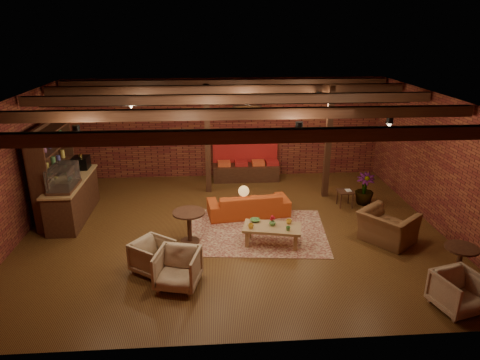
{
  "coord_description": "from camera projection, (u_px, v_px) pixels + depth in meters",
  "views": [
    {
      "loc": [
        -0.5,
        -9.47,
        4.79
      ],
      "look_at": [
        0.18,
        0.2,
        1.22
      ],
      "focal_mm": 32.0,
      "sensor_mm": 36.0,
      "label": 1
    }
  ],
  "objects": [
    {
      "name": "ceiling_pipe",
      "position": [
        229.0,
        103.0,
        11.07
      ],
      "size": [
        9.6,
        0.12,
        0.12
      ],
      "primitive_type": "cylinder",
      "rotation": [
        0.0,
        1.57,
        0.0
      ],
      "color": "black",
      "rests_on": "ceiling"
    },
    {
      "name": "ceiling_beams",
      "position": [
        233.0,
        105.0,
        9.49
      ],
      "size": [
        9.8,
        6.4,
        0.22
      ],
      "primitive_type": null,
      "color": "black",
      "rests_on": "ceiling"
    },
    {
      "name": "plant_counter",
      "position": [
        76.0,
        171.0,
        11.0
      ],
      "size": [
        0.35,
        0.39,
        0.3
      ],
      "primitive_type": "imported",
      "color": "#337F33",
      "rests_on": "service_counter"
    },
    {
      "name": "wall_right",
      "position": [
        439.0,
        163.0,
        10.33
      ],
      "size": [
        0.02,
        8.0,
        3.2
      ],
      "primitive_type": "cube",
      "color": "maroon",
      "rests_on": "ground"
    },
    {
      "name": "floor",
      "position": [
        233.0,
        229.0,
        10.56
      ],
      "size": [
        10.0,
        10.0,
        0.0
      ],
      "primitive_type": "plane",
      "color": "#38190E",
      "rests_on": "ground"
    },
    {
      "name": "armchair_b",
      "position": [
        178.0,
        267.0,
        8.17
      ],
      "size": [
        0.94,
        0.9,
        0.81
      ],
      "primitive_type": "imported",
      "rotation": [
        0.0,
        0.0,
        -0.23
      ],
      "color": "beige",
      "rests_on": "floor"
    },
    {
      "name": "armchair_right",
      "position": [
        388.0,
        222.0,
        9.8
      ],
      "size": [
        1.29,
        1.36,
        1.0
      ],
      "primitive_type": "imported",
      "rotation": [
        0.0,
        0.0,
        2.25
      ],
      "color": "brown",
      "rests_on": "floor"
    },
    {
      "name": "armchair_far",
      "position": [
        459.0,
        290.0,
        7.49
      ],
      "size": [
        0.91,
        0.87,
        0.77
      ],
      "primitive_type": "imported",
      "rotation": [
        0.0,
        0.0,
        0.26
      ],
      "color": "beige",
      "rests_on": "floor"
    },
    {
      "name": "round_table_right",
      "position": [
        460.0,
        258.0,
        8.3
      ],
      "size": [
        0.63,
        0.63,
        0.74
      ],
      "color": "black",
      "rests_on": "floor"
    },
    {
      "name": "armchair_a",
      "position": [
        153.0,
        255.0,
        8.67
      ],
      "size": [
        0.97,
        0.98,
        0.74
      ],
      "primitive_type": "imported",
      "rotation": [
        0.0,
        0.0,
        0.93
      ],
      "color": "beige",
      "rests_on": "floor"
    },
    {
      "name": "shelving_hutch",
      "position": [
        55.0,
        173.0,
        10.88
      ],
      "size": [
        0.52,
        2.0,
        2.4
      ],
      "primitive_type": null,
      "color": "black",
      "rests_on": "ground"
    },
    {
      "name": "ceiling_spotlights",
      "position": [
        233.0,
        115.0,
        9.57
      ],
      "size": [
        6.4,
        4.4,
        0.28
      ],
      "primitive_type": null,
      "color": "black",
      "rests_on": "ceiling"
    },
    {
      "name": "wall_left",
      "position": [
        13.0,
        173.0,
        9.68
      ],
      "size": [
        0.02,
        8.0,
        3.2
      ],
      "primitive_type": "cube",
      "color": "maroon",
      "rests_on": "ground"
    },
    {
      "name": "service_counter",
      "position": [
        72.0,
        189.0,
        10.95
      ],
      "size": [
        0.8,
        2.5,
        1.6
      ],
      "primitive_type": null,
      "color": "black",
      "rests_on": "ground"
    },
    {
      "name": "banquette",
      "position": [
        246.0,
        165.0,
        13.75
      ],
      "size": [
        2.1,
        0.7,
        1.0
      ],
      "primitive_type": null,
      "color": "#A81C1C",
      "rests_on": "ground"
    },
    {
      "name": "sofa",
      "position": [
        248.0,
        204.0,
        11.25
      ],
      "size": [
        2.21,
        1.09,
        0.62
      ],
      "primitive_type": "imported",
      "rotation": [
        0.0,
        0.0,
        3.27
      ],
      "color": "#AD3F18",
      "rests_on": "floor"
    },
    {
      "name": "service_sign",
      "position": [
        247.0,
        110.0,
        12.69
      ],
      "size": [
        0.86,
        0.06,
        0.3
      ],
      "primitive_type": "cube",
      "color": "orange",
      "rests_on": "ceiling"
    },
    {
      "name": "wall_front",
      "position": [
        248.0,
        255.0,
        6.26
      ],
      "size": [
        10.0,
        0.02,
        3.2
      ],
      "primitive_type": "cube",
      "color": "maroon",
      "rests_on": "ground"
    },
    {
      "name": "post_right",
      "position": [
        328.0,
        143.0,
        12.06
      ],
      "size": [
        0.16,
        0.16,
        3.2
      ],
      "primitive_type": "cube",
      "color": "black",
      "rests_on": "ground"
    },
    {
      "name": "side_table_lamp",
      "position": [
        244.0,
        194.0,
        10.96
      ],
      "size": [
        0.45,
        0.45,
        0.89
      ],
      "rotation": [
        0.0,
        0.0,
        0.06
      ],
      "color": "black",
      "rests_on": "floor"
    },
    {
      "name": "coffee_table",
      "position": [
        272.0,
        228.0,
        9.73
      ],
      "size": [
        1.42,
        0.92,
        0.7
      ],
      "rotation": [
        0.0,
        0.0,
        -0.22
      ],
      "color": "#9C7349",
      "rests_on": "floor"
    },
    {
      "name": "side_table_book",
      "position": [
        345.0,
        192.0,
        11.74
      ],
      "size": [
        0.42,
        0.42,
        0.48
      ],
      "rotation": [
        0.0,
        0.0,
        0.02
      ],
      "color": "black",
      "rests_on": "floor"
    },
    {
      "name": "ceiling",
      "position": [
        233.0,
        99.0,
        9.45
      ],
      "size": [
        10.0,
        8.0,
        0.02
      ],
      "primitive_type": "cube",
      "color": "black",
      "rests_on": "wall_back"
    },
    {
      "name": "rug",
      "position": [
        257.0,
        231.0,
        10.45
      ],
      "size": [
        3.56,
        2.86,
        0.01
      ],
      "primitive_type": "cube",
      "rotation": [
        0.0,
        0.0,
        -0.1
      ],
      "color": "maroon",
      "rests_on": "floor"
    },
    {
      "name": "round_table_left",
      "position": [
        189.0,
        222.0,
        9.76
      ],
      "size": [
        0.74,
        0.74,
        0.77
      ],
      "color": "black",
      "rests_on": "floor"
    },
    {
      "name": "plant_tall",
      "position": [
        368.0,
        158.0,
        11.6
      ],
      "size": [
        1.86,
        1.86,
        2.69
      ],
      "primitive_type": "imported",
      "rotation": [
        0.0,
        0.0,
        -0.27
      ],
      "color": "#4C7F4C",
      "rests_on": "floor"
    },
    {
      "name": "wall_back",
      "position": [
        226.0,
        128.0,
        13.75
      ],
      "size": [
        10.0,
        0.02,
        3.2
      ],
      "primitive_type": "cube",
      "color": "maroon",
      "rests_on": "ground"
    },
    {
      "name": "post_left",
      "position": [
        208.0,
        140.0,
        12.4
      ],
      "size": [
        0.16,
        0.16,
        3.2
      ],
      "primitive_type": "cube",
      "color": "black",
      "rests_on": "ground"
    }
  ]
}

